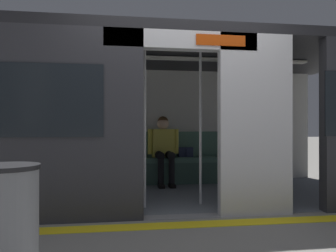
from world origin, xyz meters
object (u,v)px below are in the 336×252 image
Objects in this scene: book at (139,156)px; train_car at (163,96)px; bench_seat at (157,164)px; trash_bin at (5,223)px; person_seated at (164,145)px; handbag at (185,152)px; grab_pole_far at (200,126)px; grab_pole_door at (145,126)px.

train_car is at bearing 108.31° from book.
bench_seat is 3.95m from trash_bin.
person_seated reaches higher than trash_bin.
train_car reaches higher than handbag.
trash_bin is (1.43, 3.68, 0.02)m from bench_seat.
book is 1.95m from grab_pole_far.
grab_pole_far is (-0.37, 1.69, 0.66)m from bench_seat.
person_seated is 1.59× the size of trash_bin.
grab_pole_door reaches higher than trash_bin.
trash_bin is at bearing 66.96° from person_seated.
grab_pole_door is at bearing -119.15° from trash_bin.
grab_pole_door is at bearing 78.32° from bench_seat.
train_car is 3.14m from trash_bin.
train_car reaches higher than person_seated.
train_car is 1.54m from handbag.
grab_pole_door is (0.37, 1.77, 0.66)m from bench_seat.
bench_seat is 0.35m from person_seated.
handbag is (-0.52, -0.04, 0.19)m from bench_seat.
trash_bin is (1.54, 3.63, -0.31)m from person_seated.
grab_pole_door is at bearing 6.18° from grab_pole_far.
grab_pole_door reaches higher than book.
bench_seat is at bearing -101.68° from grab_pole_door.
grab_pole_door and grab_pole_far have the same top height.
bench_seat is at bearing -92.49° from train_car.
person_seated is 1.69m from grab_pole_far.
trash_bin is (1.07, 1.91, -0.64)m from grab_pole_door.
bench_seat is 1.55× the size of grab_pole_far.
bench_seat is at bearing 173.62° from book.
grab_pole_far is (-0.67, 1.75, 0.54)m from book.
grab_pole_door is (0.48, 1.72, 0.33)m from person_seated.
person_seated is (-0.11, 0.05, 0.33)m from bench_seat.
grab_pole_door is 2.70× the size of trash_bin.
train_car is at bearing -56.36° from grab_pole_far.
person_seated is 0.59× the size of grab_pole_far.
person_seated is at bearing -113.04° from trash_bin.
train_car is 24.62× the size of handbag.
grab_pole_far reaches higher than handbag.
grab_pole_door is 2.28m from trash_bin.
book is at bearing -15.46° from person_seated.
grab_pole_door is at bearing 93.52° from book.
train_car is at bearing 63.06° from handbag.
book is (0.42, -0.12, -0.20)m from person_seated.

